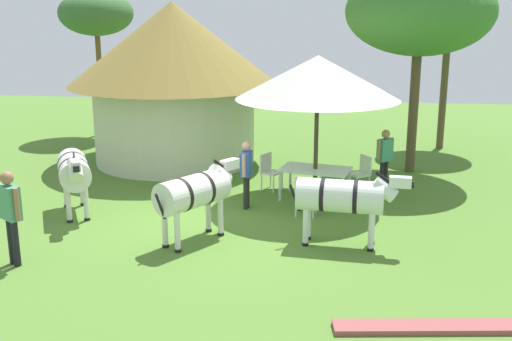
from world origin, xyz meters
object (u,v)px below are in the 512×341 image
object	(u,v)px
patio_chair_near_hut	(305,193)
standing_watcher	(10,209)
zebra_toward_hut	(74,171)
guest_behind_table	(246,169)
acacia_tree_right_background	(450,15)
zebra_nearest_camera	(343,197)
acacia_tree_left_background	(420,12)
patio_dining_table	(315,172)
patio_chair_west_end	(269,169)
patio_chair_east_end	(362,171)
shade_umbrella	(318,77)
thatched_hut	(174,73)
acacia_tree_behind_hut	(96,14)
guest_beside_umbrella	(385,155)
zebra_by_umbrella	(195,192)

from	to	relation	value
patio_chair_near_hut	standing_watcher	bearing A→B (deg)	-139.48
zebra_toward_hut	guest_behind_table	bearing A→B (deg)	167.04
guest_behind_table	standing_watcher	distance (m)	5.16
standing_watcher	acacia_tree_right_background	distance (m)	14.22
zebra_nearest_camera	acacia_tree_left_background	distance (m)	6.98
patio_dining_table	patio_chair_west_end	xyz separation A→B (m)	(-1.16, 0.66, -0.15)
patio_chair_east_end	guest_behind_table	distance (m)	3.13
guest_behind_table	zebra_toward_hut	size ratio (longest dim) A/B	0.79
patio_chair_west_end	acacia_tree_right_background	size ratio (longest dim) A/B	0.18
shade_umbrella	acacia_tree_left_background	bearing A→B (deg)	48.66
thatched_hut	patio_dining_table	size ratio (longest dim) A/B	3.41
patio_chair_near_hut	acacia_tree_right_background	xyz separation A→B (m)	(4.01, 7.31, 3.67)
acacia_tree_left_background	zebra_toward_hut	bearing A→B (deg)	-148.79
standing_watcher	acacia_tree_behind_hut	distance (m)	12.10
thatched_hut	zebra_nearest_camera	distance (m)	8.03
patio_chair_west_end	guest_behind_table	distance (m)	1.66
patio_chair_east_end	acacia_tree_behind_hut	size ratio (longest dim) A/B	0.18
thatched_hut	acacia_tree_right_background	xyz separation A→B (m)	(8.04, 2.68, 1.60)
patio_dining_table	zebra_toward_hut	distance (m)	5.48
zebra_toward_hut	acacia_tree_left_background	xyz separation A→B (m)	(7.71, 4.67, 3.32)
zebra_toward_hut	acacia_tree_left_background	distance (m)	9.60
zebra_nearest_camera	zebra_toward_hut	world-z (taller)	zebra_toward_hut
thatched_hut	acacia_tree_right_background	world-z (taller)	acacia_tree_right_background
shade_umbrella	guest_behind_table	bearing A→B (deg)	-149.04
shade_umbrella	guest_behind_table	world-z (taller)	shade_umbrella
patio_chair_near_hut	patio_chair_east_end	size ratio (longest dim) A/B	1.00
shade_umbrella	guest_beside_umbrella	distance (m)	2.69
patio_chair_east_end	zebra_by_umbrella	distance (m)	5.04
patio_chair_west_end	standing_watcher	xyz separation A→B (m)	(-3.98, -5.23, 0.51)
patio_dining_table	standing_watcher	distance (m)	6.89
patio_dining_table	zebra_nearest_camera	distance (m)	3.00
patio_chair_near_hut	guest_behind_table	world-z (taller)	guest_behind_table
thatched_hut	acacia_tree_right_background	size ratio (longest dim) A/B	1.19
guest_behind_table	zebra_by_umbrella	xyz separation A→B (m)	(-0.70, -2.12, 0.06)
zebra_by_umbrella	acacia_tree_right_background	distance (m)	11.32
acacia_tree_right_background	acacia_tree_left_background	size ratio (longest dim) A/B	0.92
shade_umbrella	patio_dining_table	bearing A→B (deg)	33.69
patio_chair_west_end	patio_chair_near_hut	bearing A→B (deg)	56.09
patio_chair_near_hut	zebra_nearest_camera	bearing A→B (deg)	-57.07
guest_beside_umbrella	zebra_nearest_camera	xyz separation A→B (m)	(-1.06, -3.77, 0.04)
acacia_tree_right_background	patio_chair_east_end	bearing A→B (deg)	-117.29
patio_dining_table	zebra_toward_hut	bearing A→B (deg)	-160.94
shade_umbrella	patio_chair_near_hut	distance (m)	2.71
patio_chair_east_end	zebra_toward_hut	world-z (taller)	zebra_toward_hut
patio_chair_near_hut	zebra_toward_hut	bearing A→B (deg)	-167.38
shade_umbrella	patio_chair_west_end	xyz separation A→B (m)	(-1.16, 0.66, -2.35)
patio_chair_west_end	zebra_nearest_camera	bearing A→B (deg)	55.65
guest_behind_table	zebra_toward_hut	bearing A→B (deg)	-71.11
zebra_nearest_camera	acacia_tree_left_background	bearing A→B (deg)	167.39
patio_dining_table	acacia_tree_left_background	bearing A→B (deg)	48.66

